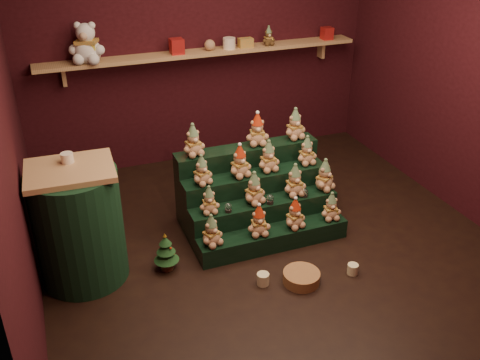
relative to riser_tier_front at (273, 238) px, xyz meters
name	(u,v)px	position (x,y,z in m)	size (l,w,h in m)	color
ground	(269,241)	(0.00, 0.09, -0.09)	(4.00, 4.00, 0.00)	black
back_wall	(199,40)	(0.00, 2.14, 1.31)	(4.00, 0.10, 2.80)	black
front_wall	(447,229)	(0.00, -1.96, 1.31)	(4.00, 0.10, 2.80)	black
right_wall	(477,70)	(2.05, 0.09, 1.31)	(0.10, 4.00, 2.80)	black
back_shelf	(204,53)	(0.00, 1.96, 1.20)	(3.60, 0.26, 0.24)	tan
riser_tier_front	(273,238)	(0.00, 0.00, 0.00)	(1.40, 0.22, 0.18)	black
riser_tier_midfront	(264,218)	(0.00, 0.22, 0.09)	(1.40, 0.22, 0.36)	black
riser_tier_midback	(255,198)	(0.00, 0.44, 0.18)	(1.40, 0.22, 0.54)	black
riser_tier_back	(247,180)	(0.00, 0.66, 0.27)	(1.40, 0.22, 0.72)	black
teddy_0	(211,230)	(-0.59, -0.01, 0.23)	(0.20, 0.18, 0.28)	tan
teddy_1	(259,220)	(-0.15, -0.01, 0.23)	(0.21, 0.18, 0.29)	tan
teddy_2	(295,213)	(0.20, -0.02, 0.23)	(0.20, 0.18, 0.28)	tan
teddy_3	(331,206)	(0.57, -0.01, 0.22)	(0.19, 0.17, 0.27)	tan
teddy_4	(209,200)	(-0.53, 0.21, 0.40)	(0.18, 0.16, 0.25)	tan
teddy_5	(254,188)	(-0.10, 0.23, 0.42)	(0.22, 0.19, 0.30)	tan
teddy_6	(295,180)	(0.31, 0.23, 0.42)	(0.22, 0.20, 0.31)	tan
teddy_7	(325,175)	(0.61, 0.23, 0.42)	(0.22, 0.20, 0.30)	tan
teddy_8	(202,170)	(-0.52, 0.42, 0.59)	(0.20, 0.18, 0.27)	tan
teddy_9	(240,161)	(-0.16, 0.44, 0.60)	(0.22, 0.20, 0.30)	tan
teddy_10	(268,156)	(0.13, 0.45, 0.60)	(0.21, 0.19, 0.30)	tan
teddy_11	(307,150)	(0.53, 0.45, 0.59)	(0.20, 0.18, 0.28)	tan
teddy_12	(193,140)	(-0.53, 0.66, 0.78)	(0.21, 0.19, 0.30)	tan
teddy_13	(257,129)	(0.11, 0.67, 0.78)	(0.22, 0.20, 0.31)	tan
teddy_14	(295,124)	(0.51, 0.67, 0.78)	(0.22, 0.19, 0.30)	tan
snow_globe_a	(228,208)	(-0.37, 0.16, 0.31)	(0.06, 0.06, 0.09)	black
snow_globe_b	(270,199)	(0.03, 0.16, 0.32)	(0.07, 0.07, 0.09)	black
snow_globe_c	(305,193)	(0.38, 0.16, 0.31)	(0.06, 0.06, 0.08)	black
side_table	(79,225)	(-1.63, 0.18, 0.41)	(0.70, 0.70, 1.01)	tan
table_ornament	(67,158)	(-1.63, 0.28, 0.96)	(0.10, 0.10, 0.08)	beige
mini_christmas_tree	(166,252)	(-0.98, 0.02, 0.09)	(0.21, 0.21, 0.36)	#422717
mug_left	(263,279)	(-0.29, -0.46, -0.04)	(0.10, 0.10, 0.10)	beige
mug_right	(353,269)	(0.47, -0.60, -0.04)	(0.09, 0.09, 0.09)	beige
wicker_basket	(301,277)	(0.01, -0.54, -0.04)	(0.31, 0.31, 0.10)	#9E6D3F
white_bear	(86,37)	(-1.23, 1.93, 1.49)	(0.36, 0.33, 0.51)	silver
brown_bear	(269,36)	(0.76, 1.93, 1.33)	(0.15, 0.13, 0.21)	#493118
gift_tin_red_a	(177,46)	(-0.31, 1.94, 1.31)	(0.14, 0.14, 0.16)	#B21D1B
gift_tin_cream	(229,43)	(0.29, 1.94, 1.29)	(0.14, 0.14, 0.12)	beige
gift_tin_red_b	(327,33)	(1.51, 1.94, 1.30)	(0.12, 0.12, 0.14)	#B21D1B
shelf_plush_ball	(210,45)	(0.06, 1.94, 1.29)	(0.12, 0.12, 0.12)	tan
scarf_gift_box	(246,43)	(0.48, 1.94, 1.28)	(0.16, 0.10, 0.10)	orange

